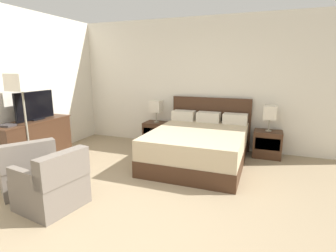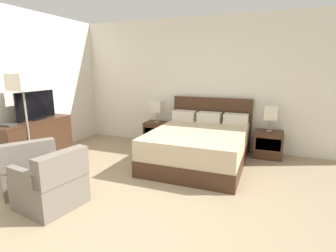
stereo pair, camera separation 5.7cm
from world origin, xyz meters
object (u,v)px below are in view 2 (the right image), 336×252
table_lamp_left (157,106)px  floor_lamp (23,88)px  dresser (35,141)px  nightstand_right (268,144)px  tv (36,106)px  book_red_cover (8,125)px  armchair_by_window (28,170)px  nightstand_left (157,133)px  table_lamp_right (271,113)px  bed (199,145)px  armchair_companion (52,185)px

table_lamp_left → floor_lamp: size_ratio=0.30×
dresser → nightstand_right: bearing=24.9°
tv → book_red_cover: size_ratio=3.51×
armchair_by_window → floor_lamp: (-0.57, 0.55, 1.11)m
book_red_cover → floor_lamp: (0.24, 0.16, 0.59)m
nightstand_left → table_lamp_right: 2.45m
tv → floor_lamp: floor_lamp is taller
bed → armchair_companion: bed is taller
table_lamp_left → armchair_companion: 3.06m
dresser → book_red_cover: (0.01, -0.50, 0.40)m
nightstand_right → dresser: bearing=-155.1°
table_lamp_left → dresser: (-1.64, -1.86, -0.47)m
armchair_companion → armchair_by_window: bearing=160.3°
nightstand_right → armchair_companion: 3.89m
dresser → armchair_companion: (1.52, -1.13, -0.12)m
book_red_cover → armchair_companion: size_ratio=0.30×
dresser → floor_lamp: size_ratio=0.88×
table_lamp_right → armchair_by_window: 4.25m
nightstand_left → table_lamp_left: (0.00, 0.00, 0.62)m
dresser → floor_lamp: 1.07m
dresser → armchair_companion: size_ratio=1.82×
table_lamp_right → floor_lamp: size_ratio=0.30×
nightstand_left → floor_lamp: bearing=-122.4°
dresser → armchair_companion: bearing=-36.8°
table_lamp_left → book_red_cover: bearing=-124.6°
table_lamp_left → book_red_cover: 2.87m
book_red_cover → floor_lamp: size_ratio=0.14×
tv → armchair_companion: (1.51, -1.23, -0.76)m
bed → table_lamp_right: bearing=32.8°
bed → book_red_cover: (-2.81, -1.59, 0.48)m
table_lamp_right → tv: 4.38m
bed → nightstand_left: bed is taller
table_lamp_right → armchair_by_window: (-3.19, -2.74, -0.59)m
bed → book_red_cover: bearing=-150.5°
book_red_cover → floor_lamp: 0.66m
nightstand_right → armchair_companion: size_ratio=0.67×
nightstand_right → table_lamp_left: size_ratio=1.07×
nightstand_left → floor_lamp: (-1.39, -2.19, 1.14)m
table_lamp_right → dresser: 4.44m
table_lamp_left → tv: tv is taller
dresser → armchair_by_window: size_ratio=1.52×
table_lamp_left → table_lamp_right: same height
table_lamp_right → nightstand_left: bearing=-180.0°
nightstand_left → table_lamp_right: size_ratio=1.07×
table_lamp_right → table_lamp_left: bearing=180.0°
table_lamp_right → floor_lamp: floor_lamp is taller
table_lamp_right → book_red_cover: table_lamp_right is taller
nightstand_right → book_red_cover: size_ratio=2.25×
bed → dresser: (-2.82, -1.10, 0.08)m
table_lamp_left → armchair_by_window: 2.92m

